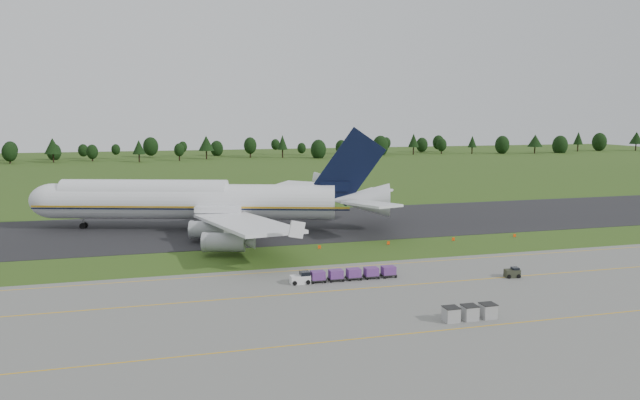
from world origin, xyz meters
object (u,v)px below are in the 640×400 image
object	(u,v)px
aircraft	(200,201)
uld_row	(470,312)
utility_cart	(512,273)
edge_markers	(421,241)
baggage_train	(343,275)

from	to	relation	value
aircraft	uld_row	world-z (taller)	aircraft
utility_cart	uld_row	world-z (taller)	uld_row
uld_row	edge_markers	bearing A→B (deg)	72.87
aircraft	utility_cart	xyz separation A→B (m)	(41.18, -50.36, -5.42)
aircraft	uld_row	distance (m)	70.78
aircraft	edge_markers	distance (m)	45.91
uld_row	aircraft	bearing A→B (deg)	111.49
aircraft	baggage_train	distance (m)	48.64
utility_cart	edge_markers	size ratio (longest dim) A/B	0.06
edge_markers	aircraft	bearing A→B (deg)	148.17
uld_row	edge_markers	world-z (taller)	uld_row
baggage_train	utility_cart	world-z (taller)	baggage_train
utility_cart	edge_markers	bearing A→B (deg)	95.39
edge_markers	baggage_train	bearing A→B (deg)	-135.87
aircraft	utility_cart	distance (m)	65.28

